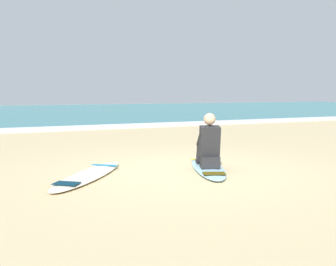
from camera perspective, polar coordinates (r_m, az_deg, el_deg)
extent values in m
plane|color=#CCB584|center=(6.78, 2.33, -5.68)|extent=(80.00, 80.00, 0.00)
cube|color=teal|center=(28.39, -18.48, 3.04)|extent=(80.00, 28.00, 0.10)
cube|color=white|center=(14.87, -12.80, 0.78)|extent=(80.00, 0.90, 0.11)
ellipsoid|color=#9ED1E5|center=(6.99, 5.93, -5.06)|extent=(1.34, 2.29, 0.07)
cube|color=gold|center=(7.60, 5.24, -3.86)|extent=(0.48, 0.27, 0.01)
cube|color=#4C400C|center=(6.28, 6.89, -5.98)|extent=(0.43, 0.36, 0.01)
cube|color=#232326|center=(6.72, 6.25, -4.28)|extent=(0.39, 0.35, 0.20)
cylinder|color=#232326|center=(6.86, 5.16, -2.79)|extent=(0.28, 0.43, 0.43)
cylinder|color=#232326|center=(7.06, 4.76, -2.78)|extent=(0.20, 0.28, 0.42)
cube|color=#232326|center=(7.16, 4.62, -4.24)|extent=(0.17, 0.24, 0.05)
cylinder|color=#232326|center=(6.90, 6.80, -2.77)|extent=(0.28, 0.43, 0.43)
cylinder|color=#232326|center=(7.10, 6.59, -2.75)|extent=(0.20, 0.28, 0.42)
cube|color=#232326|center=(7.20, 6.51, -4.20)|extent=(0.17, 0.24, 0.05)
cube|color=#232326|center=(6.71, 6.22, -1.28)|extent=(0.42, 0.39, 0.57)
sphere|color=tan|center=(6.70, 6.21, 2.06)|extent=(0.21, 0.21, 0.21)
cylinder|color=#232326|center=(6.83, 4.84, -0.93)|extent=(0.22, 0.40, 0.31)
cylinder|color=#232326|center=(6.88, 7.14, -0.90)|extent=(0.22, 0.40, 0.31)
ellipsoid|color=#EFE5C6|center=(6.43, -11.72, -6.12)|extent=(1.87, 2.21, 0.07)
cube|color=#1E7FB7|center=(7.03, -9.45, -4.73)|extent=(0.44, 0.37, 0.01)
cube|color=#0A2C40|center=(5.76, -14.91, -7.25)|extent=(0.43, 0.41, 0.01)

